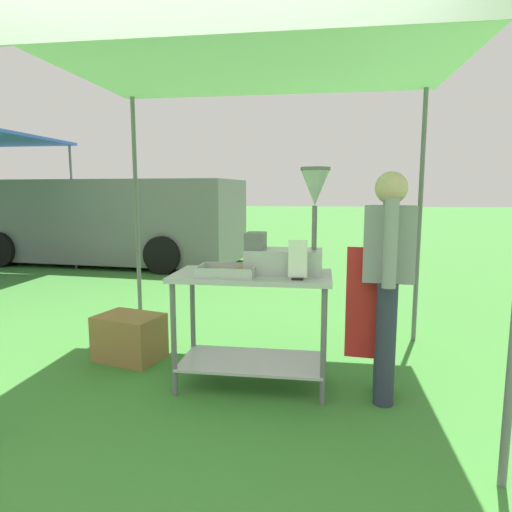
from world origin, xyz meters
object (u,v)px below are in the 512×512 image
Objects in this scene: stall_canopy at (254,62)px; donut_cart at (252,307)px; donut_fryer at (289,240)px; vendor at (387,275)px; supply_crate at (130,337)px; menu_sign at (298,263)px; van_grey at (104,220)px; donut_tray at (226,272)px.

stall_canopy is 2.63× the size of donut_cart.
vendor is (0.69, -0.11, -0.22)m from donut_fryer.
menu_sign is at bearing -20.87° from supply_crate.
van_grey is (-4.29, 5.68, -0.11)m from menu_sign.
stall_canopy is 0.54× the size of van_grey.
donut_cart is at bearing -171.33° from donut_fryer.
menu_sign reaches higher than donut_tray.
donut_cart reaches higher than supply_crate.
stall_canopy is at bearing -13.89° from supply_crate.
van_grey reaches higher than vendor.
menu_sign is at bearing -52.93° from van_grey.
donut_cart is 1.51× the size of donut_fryer.
donut_fryer is at bearing -11.74° from stall_canopy.
donut_tray is 0.52m from donut_fryer.
donut_cart is at bearing -54.30° from van_grey.
menu_sign is at bearing -9.46° from donut_tray.
donut_cart is 1.29m from supply_crate.
menu_sign is (0.35, -0.29, -1.40)m from stall_canopy.
donut_cart is 0.55m from menu_sign.
menu_sign is 0.17× the size of vendor.
donut_cart is (-0.00, -0.10, -1.77)m from stall_canopy.
donut_fryer is (0.27, 0.04, 0.51)m from donut_cart.
donut_cart is 0.21× the size of van_grey.
vendor reaches higher than supply_crate.
menu_sign is (0.07, -0.23, -0.13)m from donut_fryer.
stall_canopy reaches higher than menu_sign.
vendor is at bearing -9.59° from stall_canopy.
van_grey is (-4.91, 5.56, -0.02)m from vendor.
van_grey reaches higher than menu_sign.
donut_tray is at bearing -162.09° from donut_fryer.
donut_tray is at bearing -56.00° from van_grey.
supply_crate is (-1.16, 0.38, -0.41)m from donut_cart.
donut_fryer reaches higher than donut_cart.
donut_fryer is (0.44, 0.14, 0.22)m from donut_tray.
van_grey is at bearing 127.07° from menu_sign.
menu_sign reaches higher than supply_crate.
donut_cart is 1.00m from vendor.
stall_canopy reaches higher than vendor.
donut_cart is 0.35m from donut_tray.
stall_canopy is at bearing -53.81° from van_grey.
donut_cart is at bearing -18.36° from supply_crate.
donut_cart is 1.85× the size of supply_crate.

